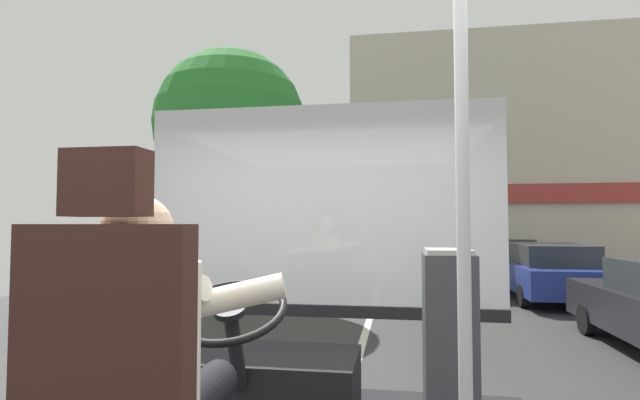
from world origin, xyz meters
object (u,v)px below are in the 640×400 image
Objects in this scene: handrail_pole at (463,214)px; steering_console at (256,387)px; parked_car_blue at (546,270)px; parked_car_white at (503,257)px; fare_box at (450,374)px; bus_driver at (145,350)px.

steering_console is at bearing 134.87° from handrail_pole.
parked_car_blue is (4.22, 9.60, -0.21)m from steering_console.
handrail_pole reaches higher than parked_car_white.
fare_box is at bearing -28.39° from steering_console.
steering_console is 1.10× the size of fare_box.
bus_driver is at bearing -146.05° from fare_box.
handrail_pole is 0.78m from fare_box.
bus_driver reaches higher than fare_box.
parked_car_blue is at bearing -89.42° from parked_car_white.
fare_box reaches higher than steering_console.
steering_console is at bearing -113.72° from parked_car_blue.
fare_box is at bearing 90.38° from handrail_pole.
parked_car_white is (4.17, 14.22, -0.22)m from steering_console.
bus_driver reaches higher than steering_console.
steering_console is 1.66m from handrail_pole.
handrail_pole is at bearing 11.61° from bus_driver.
parked_car_blue is 1.04× the size of parked_car_white.
steering_console is at bearing -106.36° from parked_car_white.
parked_car_white is at bearing 77.75° from fare_box.
steering_console is 0.26× the size of parked_car_white.
fare_box is 0.23× the size of parked_car_white.
fare_box is at bearing -102.25° from parked_car_white.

